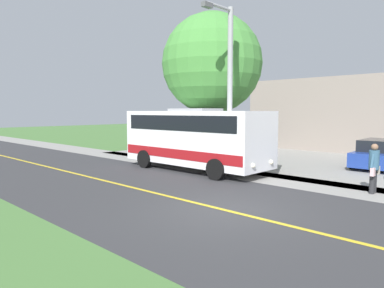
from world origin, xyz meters
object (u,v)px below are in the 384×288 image
shuttle_bus_front (195,136)px  tree_curbside (212,64)px  pedestrian_with_bags (374,167)px  street_light_pole (228,83)px  parked_car_near (380,154)px

shuttle_bus_front → tree_curbside: tree_curbside is taller
pedestrian_with_bags → tree_curbside: (-2.16, -9.24, 4.57)m
pedestrian_with_bags → street_light_pole: bearing=-86.5°
tree_curbside → pedestrian_with_bags: bearing=76.8°
street_light_pole → shuttle_bus_front: bearing=-79.6°
tree_curbside → street_light_pole: bearing=50.9°
shuttle_bus_front → street_light_pole: size_ratio=1.03×
shuttle_bus_front → tree_curbside: bearing=-154.3°
parked_car_near → pedestrian_with_bags: bearing=13.7°
pedestrian_with_bags → parked_car_near: bearing=-166.3°
shuttle_bus_front → pedestrian_with_bags: size_ratio=4.41×
street_light_pole → tree_curbside: (-2.53, -3.11, 1.37)m
pedestrian_with_bags → shuttle_bus_front: bearing=-85.0°
shuttle_bus_front → pedestrian_with_bags: bearing=95.0°
pedestrian_with_bags → street_light_pole: 6.92m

